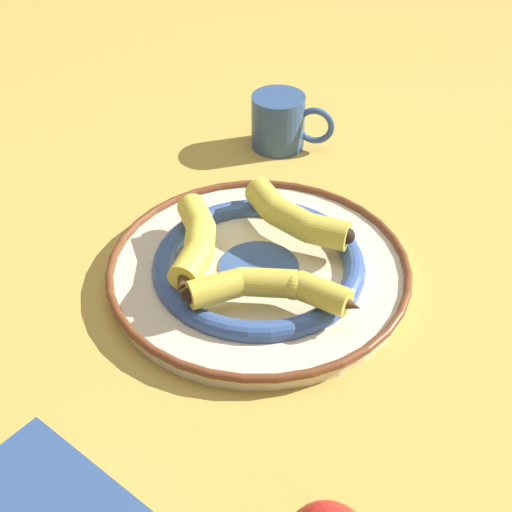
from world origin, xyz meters
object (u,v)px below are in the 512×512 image
object	(u,v)px
decorative_bowl	(256,269)
banana_b	(272,288)
coffee_mug	(280,121)
banana_a	(291,215)
banana_c	(196,242)

from	to	relation	value
decorative_bowl	banana_b	bearing A→B (deg)	165.34
decorative_bowl	coffee_mug	distance (m)	0.34
decorative_bowl	banana_b	size ratio (longest dim) A/B	2.15
banana_a	banana_b	size ratio (longest dim) A/B	0.97
banana_b	banana_c	xyz separation A→B (m)	(0.12, 0.04, 0.00)
banana_c	decorative_bowl	bearing A→B (deg)	-94.11
banana_b	decorative_bowl	bearing A→B (deg)	-72.11
banana_c	coffee_mug	size ratio (longest dim) A/B	1.43
banana_a	banana_c	xyz separation A→B (m)	(0.01, 0.13, -0.00)
banana_a	coffee_mug	world-z (taller)	coffee_mug
decorative_bowl	banana_b	distance (m)	0.09
banana_a	coffee_mug	bearing A→B (deg)	134.13
banana_c	coffee_mug	world-z (taller)	coffee_mug
decorative_bowl	banana_c	world-z (taller)	banana_c
banana_c	banana_b	bearing A→B (deg)	-131.60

